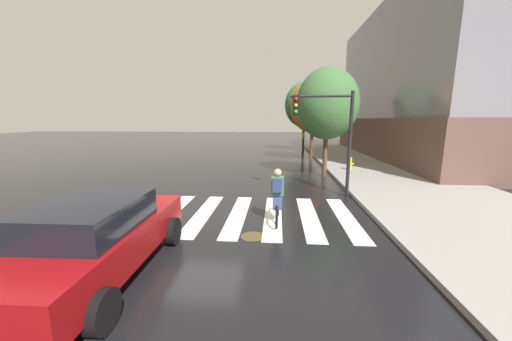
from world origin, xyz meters
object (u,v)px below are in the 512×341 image
at_px(manhole_cover, 253,236).
at_px(street_tree_near, 327,104).
at_px(cyclist, 278,196).
at_px(traffic_light_near, 329,126).
at_px(fire_hydrant, 350,163).
at_px(sedan_near, 96,238).
at_px(street_tree_mid, 313,107).
at_px(street_tree_far, 304,105).

height_order(manhole_cover, street_tree_near, street_tree_near).
xyz_separation_m(cyclist, street_tree_near, (2.57, 7.10, 3.06)).
distance_m(traffic_light_near, fire_hydrant, 6.31).
distance_m(sedan_near, traffic_light_near, 8.65).
bearing_deg(manhole_cover, traffic_light_near, 57.50).
bearing_deg(fire_hydrant, manhole_cover, -117.46).
xyz_separation_m(sedan_near, street_tree_mid, (6.15, 16.46, 3.21)).
distance_m(cyclist, traffic_light_near, 4.23).
distance_m(cyclist, street_tree_far, 19.95).
relative_size(traffic_light_near, street_tree_near, 0.73).
height_order(sedan_near, street_tree_mid, street_tree_mid).
relative_size(sedan_near, fire_hydrant, 5.95).
xyz_separation_m(street_tree_near, street_tree_mid, (0.01, 6.19, 0.12)).
bearing_deg(manhole_cover, street_tree_far, 81.20).
bearing_deg(cyclist, street_tree_far, 82.64).
distance_m(manhole_cover, fire_hydrant, 10.80).
distance_m(manhole_cover, cyclist, 1.50).
distance_m(street_tree_mid, street_tree_far, 6.18).
height_order(sedan_near, street_tree_near, street_tree_near).
bearing_deg(street_tree_mid, sedan_near, -110.47).
xyz_separation_m(manhole_cover, cyclist, (0.66, 1.05, 0.84)).
distance_m(manhole_cover, street_tree_mid, 15.24).
xyz_separation_m(sedan_near, fire_hydrant, (7.88, 11.70, -0.29)).
relative_size(traffic_light_near, street_tree_far, 0.63).
bearing_deg(traffic_light_near, street_tree_far, 88.21).
bearing_deg(manhole_cover, street_tree_mid, 77.25).
height_order(manhole_cover, street_tree_far, street_tree_far).
distance_m(fire_hydrant, street_tree_near, 4.06).
height_order(manhole_cover, sedan_near, sedan_near).
relative_size(manhole_cover, cyclist, 0.37).
bearing_deg(sedan_near, street_tree_near, 59.16).
height_order(traffic_light_near, street_tree_far, street_tree_far).
relative_size(traffic_light_near, street_tree_mid, 0.70).
bearing_deg(street_tree_far, street_tree_mid, -89.34).
xyz_separation_m(cyclist, traffic_light_near, (2.00, 3.13, 2.02)).
height_order(fire_hydrant, street_tree_near, street_tree_near).
distance_m(traffic_light_near, street_tree_far, 16.41).
distance_m(cyclist, street_tree_near, 8.15).
bearing_deg(sedan_near, manhole_cover, 36.22).
height_order(street_tree_near, street_tree_far, street_tree_far).
xyz_separation_m(manhole_cover, traffic_light_near, (2.66, 4.18, 2.86)).
bearing_deg(sedan_near, street_tree_mid, 69.53).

